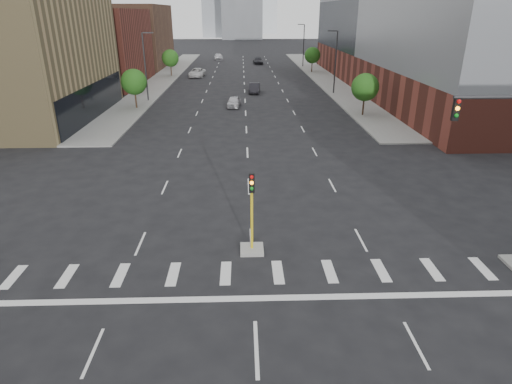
{
  "coord_description": "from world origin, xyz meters",
  "views": [
    {
      "loc": [
        -0.41,
        -10.34,
        11.52
      ],
      "look_at": [
        0.28,
        11.01,
        2.5
      ],
      "focal_mm": 30.0,
      "sensor_mm": 36.0,
      "label": 1
    }
  ],
  "objects_px": {
    "car_distant": "(219,57)",
    "car_mid_right": "(254,88)",
    "car_far_left": "(197,73)",
    "median_traffic_signal": "(252,235)",
    "car_deep_right": "(258,61)",
    "car_near_left": "(234,102)"
  },
  "relations": [
    {
      "from": "median_traffic_signal",
      "to": "car_distant",
      "type": "height_order",
      "value": "median_traffic_signal"
    },
    {
      "from": "car_mid_right",
      "to": "car_deep_right",
      "type": "distance_m",
      "value": 39.47
    },
    {
      "from": "car_mid_right",
      "to": "car_deep_right",
      "type": "xyz_separation_m",
      "value": [
        2.0,
        39.42,
        -0.0
      ]
    },
    {
      "from": "median_traffic_signal",
      "to": "car_near_left",
      "type": "height_order",
      "value": "median_traffic_signal"
    },
    {
      "from": "car_mid_right",
      "to": "car_distant",
      "type": "height_order",
      "value": "car_distant"
    },
    {
      "from": "median_traffic_signal",
      "to": "car_mid_right",
      "type": "relative_size",
      "value": 1.0
    },
    {
      "from": "car_far_left",
      "to": "median_traffic_signal",
      "type": "bearing_deg",
      "value": -77.84
    },
    {
      "from": "car_near_left",
      "to": "car_mid_right",
      "type": "height_order",
      "value": "car_mid_right"
    },
    {
      "from": "median_traffic_signal",
      "to": "car_distant",
      "type": "distance_m",
      "value": 96.33
    },
    {
      "from": "median_traffic_signal",
      "to": "car_far_left",
      "type": "xyz_separation_m",
      "value": [
        -8.98,
        65.38,
        -0.18
      ]
    },
    {
      "from": "median_traffic_signal",
      "to": "car_near_left",
      "type": "relative_size",
      "value": 1.09
    },
    {
      "from": "car_near_left",
      "to": "car_distant",
      "type": "bearing_deg",
      "value": 99.75
    },
    {
      "from": "car_mid_right",
      "to": "car_distant",
      "type": "relative_size",
      "value": 0.89
    },
    {
      "from": "car_mid_right",
      "to": "car_deep_right",
      "type": "relative_size",
      "value": 0.89
    },
    {
      "from": "car_distant",
      "to": "car_mid_right",
      "type": "bearing_deg",
      "value": -87.34
    },
    {
      "from": "car_near_left",
      "to": "car_mid_right",
      "type": "relative_size",
      "value": 0.92
    },
    {
      "from": "car_far_left",
      "to": "car_deep_right",
      "type": "xyz_separation_m",
      "value": [
        12.48,
        21.37,
        -0.07
      ]
    },
    {
      "from": "median_traffic_signal",
      "to": "car_mid_right",
      "type": "bearing_deg",
      "value": 88.18
    },
    {
      "from": "median_traffic_signal",
      "to": "car_deep_right",
      "type": "xyz_separation_m",
      "value": [
        3.5,
        86.74,
        -0.25
      ]
    },
    {
      "from": "car_mid_right",
      "to": "car_far_left",
      "type": "xyz_separation_m",
      "value": [
        -10.48,
        18.05,
        0.07
      ]
    },
    {
      "from": "car_far_left",
      "to": "car_distant",
      "type": "xyz_separation_m",
      "value": [
        2.61,
        30.74,
        0.05
      ]
    },
    {
      "from": "median_traffic_signal",
      "to": "car_near_left",
      "type": "xyz_separation_m",
      "value": [
        -1.5,
        36.91,
        -0.29
      ]
    }
  ]
}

